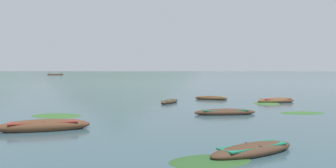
{
  "coord_description": "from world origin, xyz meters",
  "views": [
    {
      "loc": [
        -0.7,
        -5.05,
        3.04
      ],
      "look_at": [
        -2.39,
        50.2,
        0.79
      ],
      "focal_mm": 36.32,
      "sensor_mm": 36.0,
      "label": 1
    }
  ],
  "objects": [
    {
      "name": "ferry_0",
      "position": [
        -77.09,
        203.48,
        0.45
      ],
      "size": [
        10.0,
        6.88,
        2.54
      ],
      "color": "brown",
      "rests_on": "ground"
    },
    {
      "name": "rowboat_5",
      "position": [
        2.7,
        30.17,
        0.15
      ],
      "size": [
        3.59,
        2.1,
        0.48
      ],
      "color": "brown",
      "rests_on": "ground"
    },
    {
      "name": "rowboat_0",
      "position": [
        -7.51,
        11.82,
        0.22
      ],
      "size": [
        4.71,
        2.74,
        0.71
      ],
      "color": "brown",
      "rests_on": "ground"
    },
    {
      "name": "rowboat_4",
      "position": [
        8.49,
        27.05,
        0.19
      ],
      "size": [
        4.15,
        2.51,
        0.59
      ],
      "color": "brown",
      "rests_on": "ground"
    },
    {
      "name": "mountain_2",
      "position": [
        -355.87,
        2031.26,
        188.94
      ],
      "size": [
        1068.16,
        1068.16,
        377.88
      ],
      "primitive_type": "cone",
      "color": "#56665B",
      "rests_on": "ground"
    },
    {
      "name": "ground_plane",
      "position": [
        0.0,
        1500.0,
        0.0
      ],
      "size": [
        6000.0,
        6000.0,
        0.0
      ],
      "primitive_type": "plane",
      "color": "#385660"
    },
    {
      "name": "rowboat_2",
      "position": [
        2.01,
        7.23,
        0.16
      ],
      "size": [
        3.87,
        3.17,
        0.5
      ],
      "color": "#4C3323",
      "rests_on": "ground"
    },
    {
      "name": "weed_patch_2",
      "position": [
        -8.82,
        17.22,
        0.0
      ],
      "size": [
        3.91,
        3.1,
        0.14
      ],
      "primitive_type": "ellipsoid",
      "rotation": [
        0.0,
        0.0,
        2.92
      ],
      "color": "#38662D",
      "rests_on": "ground"
    },
    {
      "name": "rowboat_3",
      "position": [
        2.51,
        18.27,
        0.16
      ],
      "size": [
        4.41,
        1.66,
        0.51
      ],
      "color": "#4C3323",
      "rests_on": "ground"
    },
    {
      "name": "weed_patch_6",
      "position": [
        0.37,
        6.18,
        0.0
      ],
      "size": [
        3.24,
        2.52,
        0.14
      ],
      "primitive_type": "ellipsoid",
      "rotation": [
        0.0,
        0.0,
        0.29
      ],
      "color": "#2D5628",
      "rests_on": "ground"
    },
    {
      "name": "weed_patch_0",
      "position": [
        7.33,
        25.98,
        0.0
      ],
      "size": [
        2.98,
        3.37,
        0.14
      ],
      "primitive_type": "ellipsoid",
      "rotation": [
        0.0,
        0.0,
        1.31
      ],
      "color": "#38662D",
      "rests_on": "ground"
    },
    {
      "name": "rowboat_8",
      "position": [
        -1.52,
        26.31,
        0.14
      ],
      "size": [
        2.06,
        3.31,
        0.45
      ],
      "color": "#4C3323",
      "rests_on": "ground"
    },
    {
      "name": "weed_patch_5",
      "position": [
        8.12,
        19.19,
        0.0
      ],
      "size": [
        3.31,
        1.8,
        0.14
      ],
      "primitive_type": "ellipsoid",
      "rotation": [
        0.0,
        0.0,
        0.1
      ],
      "color": "#38662D",
      "rests_on": "ground"
    }
  ]
}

